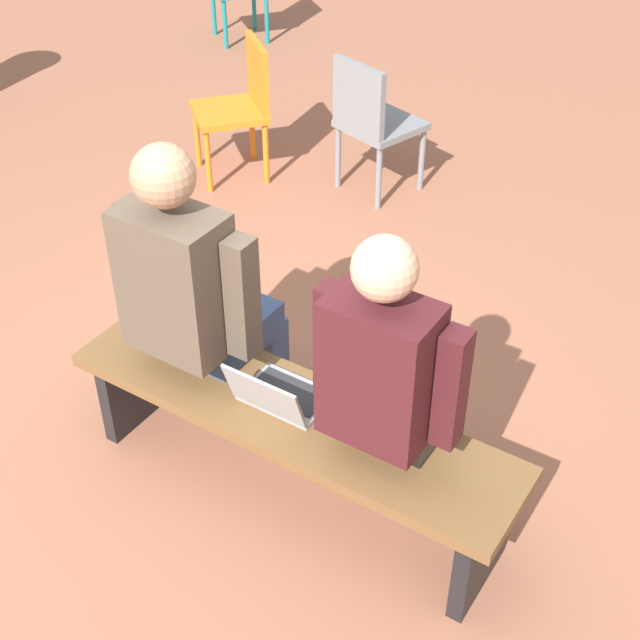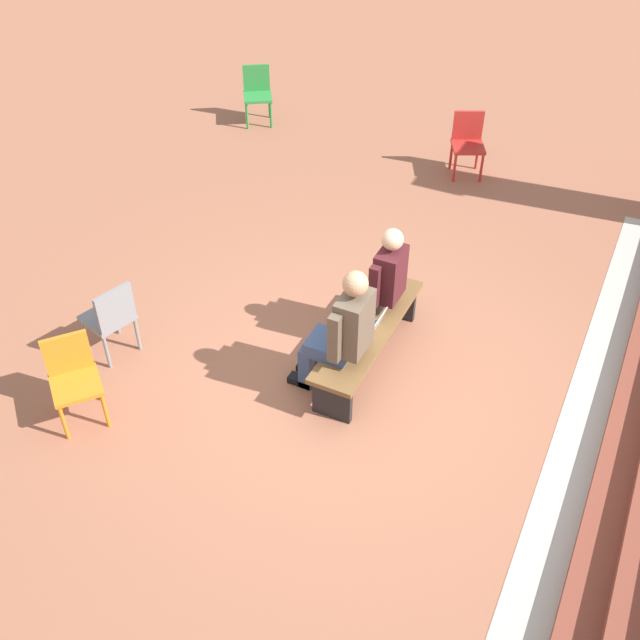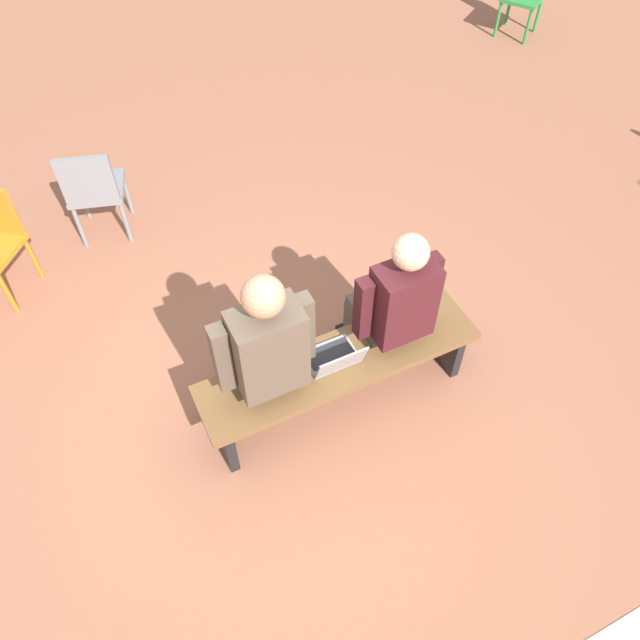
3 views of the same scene
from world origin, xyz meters
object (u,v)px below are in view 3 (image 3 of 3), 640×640
bench (339,368)px  laptop (335,358)px  person_student (392,303)px  plastic_chair_far_right (94,188)px  person_adult (262,349)px

bench → laptop: bearing=16.0°
person_student → plastic_chair_far_right: 2.60m
person_student → person_adult: person_adult is taller
bench → laptop: (0.04, 0.01, 0.15)m
person_adult → plastic_chair_far_right: 2.28m
person_student → plastic_chair_far_right: size_ratio=1.59×
bench → person_student: bearing=-170.1°
person_student → laptop: person_student is taller
person_adult → laptop: (-0.42, 0.08, -0.24)m
person_adult → laptop: 0.49m
person_student → laptop: 0.48m
person_adult → plastic_chair_far_right: bearing=-76.9°
bench → laptop: size_ratio=5.63×
bench → person_adult: bearing=-8.7°
laptop → person_student: bearing=-169.5°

